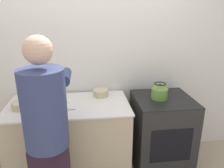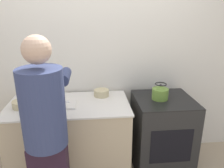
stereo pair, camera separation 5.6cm
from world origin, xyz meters
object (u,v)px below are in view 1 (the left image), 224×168
(kettle, at_px, (160,92))
(canister_jar, at_px, (31,90))
(person, at_px, (47,130))
(cutting_board, at_px, (60,106))
(oven, at_px, (161,133))
(bowl_prep, at_px, (21,105))
(knife, at_px, (60,104))

(kettle, height_order, canister_jar, kettle)
(person, height_order, cutting_board, person)
(oven, distance_m, kettle, 0.54)
(canister_jar, bearing_deg, kettle, -11.02)
(cutting_board, height_order, kettle, kettle)
(person, relative_size, kettle, 9.27)
(oven, bearing_deg, bowl_prep, -179.46)
(knife, bearing_deg, kettle, -16.99)
(knife, distance_m, bowl_prep, 0.40)
(kettle, height_order, bowl_prep, kettle)
(person, height_order, bowl_prep, person)
(knife, distance_m, kettle, 1.11)
(cutting_board, bearing_deg, person, -95.57)
(canister_jar, bearing_deg, bowl_prep, -98.60)
(knife, height_order, canister_jar, canister_jar)
(kettle, bearing_deg, cutting_board, -179.26)
(person, xyz_separation_m, cutting_board, (0.05, 0.55, -0.02))
(oven, bearing_deg, cutting_board, -179.23)
(knife, relative_size, canister_jar, 1.07)
(person, bearing_deg, oven, 24.89)
(oven, xyz_separation_m, bowl_prep, (-1.56, -0.01, 0.47))
(oven, height_order, canister_jar, canister_jar)
(bowl_prep, bearing_deg, cutting_board, -0.13)
(kettle, xyz_separation_m, bowl_prep, (-1.51, -0.01, -0.07))
(knife, bearing_deg, person, -111.45)
(kettle, distance_m, canister_jar, 1.49)
(oven, height_order, bowl_prep, bowl_prep)
(oven, distance_m, canister_jar, 1.63)
(person, relative_size, cutting_board, 5.09)
(oven, xyz_separation_m, kettle, (-0.06, -0.00, 0.53))
(person, distance_m, knife, 0.58)
(bowl_prep, bearing_deg, person, -57.64)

